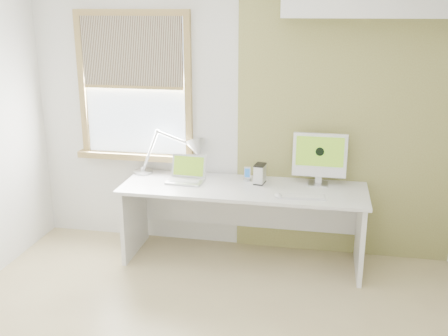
% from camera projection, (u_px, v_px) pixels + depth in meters
% --- Properties ---
extents(room, '(4.04, 3.54, 2.64)m').
position_uv_depth(room, '(192.00, 171.00, 3.25)').
color(room, tan).
rests_on(room, ground).
extents(accent_wall, '(2.00, 0.02, 2.60)m').
position_uv_depth(accent_wall, '(347.00, 120.00, 4.70)').
color(accent_wall, olive).
rests_on(accent_wall, room).
extents(window, '(1.20, 0.14, 1.42)m').
position_uv_depth(window, '(134.00, 87.00, 4.97)').
color(window, olive).
rests_on(window, room).
extents(desk, '(2.20, 0.70, 0.73)m').
position_uv_depth(desk, '(244.00, 205.00, 4.81)').
color(desk, silver).
rests_on(desk, room).
extents(desk_lamp, '(0.79, 0.32, 0.44)m').
position_uv_depth(desk_lamp, '(187.00, 151.00, 4.98)').
color(desk_lamp, silver).
rests_on(desk_lamp, desk).
extents(laptop, '(0.34, 0.28, 0.23)m').
position_uv_depth(laptop, '(187.00, 175.00, 4.85)').
color(laptop, silver).
rests_on(laptop, desk).
extents(phone_dock, '(0.08, 0.08, 0.14)m').
position_uv_depth(phone_dock, '(247.00, 177.00, 4.85)').
color(phone_dock, silver).
rests_on(phone_dock, desk).
extents(external_drive, '(0.11, 0.15, 0.18)m').
position_uv_depth(external_drive, '(260.00, 174.00, 4.76)').
color(external_drive, silver).
rests_on(external_drive, desk).
extents(imac, '(0.48, 0.16, 0.47)m').
position_uv_depth(imac, '(320.00, 156.00, 4.69)').
color(imac, silver).
rests_on(imac, desk).
extents(keyboard, '(0.41, 0.15, 0.02)m').
position_uv_depth(keyboard, '(302.00, 197.00, 4.42)').
color(keyboard, white).
rests_on(keyboard, desk).
extents(mouse, '(0.09, 0.12, 0.03)m').
position_uv_depth(mouse, '(278.00, 196.00, 4.43)').
color(mouse, white).
rests_on(mouse, desk).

